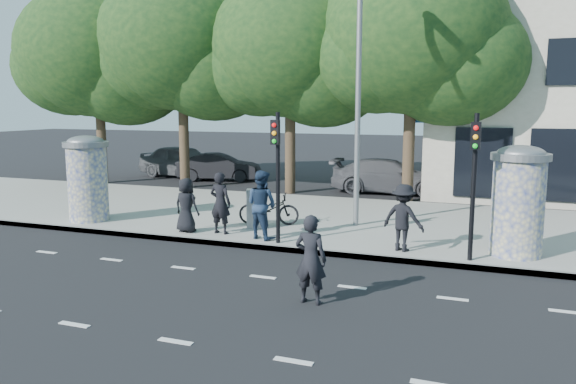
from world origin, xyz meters
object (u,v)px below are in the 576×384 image
at_px(ad_column_left, 87,176).
at_px(ad_column_right, 518,198).
at_px(traffic_pole_far, 474,172).
at_px(bicycle, 269,209).
at_px(car_left, 183,161).
at_px(traffic_pole_near, 277,164).
at_px(car_right, 390,176).
at_px(ped_a, 186,205).
at_px(ped_c, 262,205).
at_px(ped_d, 403,218).
at_px(cabinet_right, 511,228).
at_px(street_lamp, 358,67).
at_px(cabinet_left, 256,209).
at_px(car_mid, 219,167).
at_px(man_road, 311,259).
at_px(ped_b, 220,203).

bearing_deg(ad_column_left, ad_column_right, 0.92).
height_order(ad_column_right, traffic_pole_far, traffic_pole_far).
relative_size(bicycle, car_left, 0.37).
xyz_separation_m(traffic_pole_near, car_right, (1.08, 10.37, -1.51)).
height_order(ped_a, ped_c, ped_c).
xyz_separation_m(ped_d, cabinet_right, (2.51, 0.77, -0.24)).
distance_m(street_lamp, cabinet_left, 5.04).
xyz_separation_m(traffic_pole_far, ped_c, (-5.40, 0.37, -1.15)).
xyz_separation_m(street_lamp, cabinet_right, (4.29, -1.69, -4.05)).
height_order(cabinet_left, car_right, car_right).
xyz_separation_m(ped_c, car_left, (-9.30, 11.55, -0.24)).
xyz_separation_m(ad_column_left, car_mid, (-0.98, 10.70, -0.87)).
distance_m(ad_column_left, car_left, 11.71).
bearing_deg(traffic_pole_far, man_road, -127.47).
bearing_deg(ped_a, ped_d, -172.96).
bearing_deg(car_mid, ped_a, -172.39).
relative_size(ad_column_right, cabinet_right, 2.23).
bearing_deg(ped_a, car_mid, -60.53).
relative_size(traffic_pole_near, man_road, 1.98).
relative_size(street_lamp, cabinet_right, 6.73).
xyz_separation_m(traffic_pole_near, ped_a, (-2.90, 0.33, -1.31)).
relative_size(ad_column_left, traffic_pole_far, 0.78).
distance_m(ped_a, car_mid, 12.03).
bearing_deg(street_lamp, bicycle, -162.64).
height_order(ped_d, car_right, ped_d).
bearing_deg(man_road, car_left, -48.32).
height_order(traffic_pole_near, ped_d, traffic_pole_near).
distance_m(traffic_pole_far, bicycle, 6.44).
height_order(street_lamp, bicycle, street_lamp).
bearing_deg(cabinet_right, bicycle, -165.70).
height_order(ped_b, ped_d, ped_b).
height_order(street_lamp, cabinet_right, street_lamp).
height_order(bicycle, cabinet_right, cabinet_right).
distance_m(traffic_pole_far, car_mid, 16.90).
xyz_separation_m(ad_column_right, man_road, (-3.73, -4.47, -0.68)).
bearing_deg(ped_b, cabinet_left, -117.10).
distance_m(traffic_pole_far, ped_d, 2.08).
height_order(traffic_pole_far, ped_d, traffic_pole_far).
distance_m(cabinet_left, car_mid, 11.72).
xyz_separation_m(ad_column_left, traffic_pole_near, (6.60, -0.71, 0.69)).
bearing_deg(ad_column_left, car_mid, 95.21).
relative_size(traffic_pole_near, cabinet_right, 2.86).
bearing_deg(cabinet_right, traffic_pole_far, -105.80).
bearing_deg(bicycle, car_left, 28.42).
bearing_deg(ped_d, bicycle, -3.57).
bearing_deg(cabinet_left, bicycle, 49.97).
xyz_separation_m(traffic_pole_near, ped_b, (-1.90, 0.50, -1.21)).
distance_m(bicycle, cabinet_left, 0.57).
relative_size(traffic_pole_far, ped_a, 2.20).
bearing_deg(ad_column_right, ped_c, -175.23).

